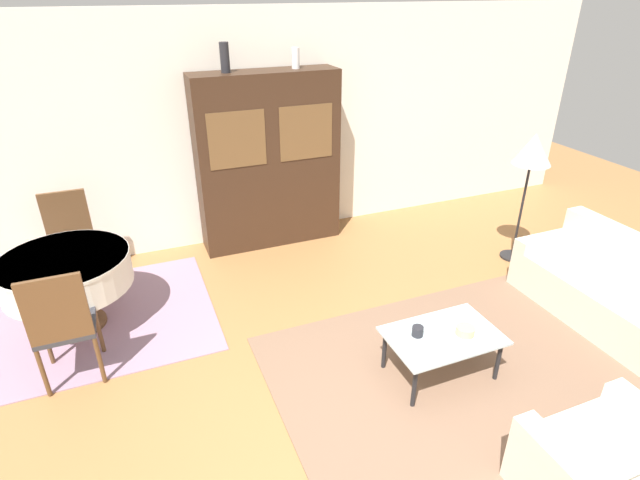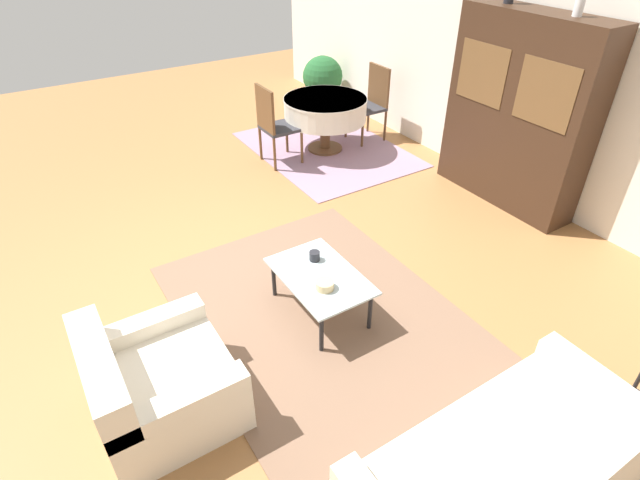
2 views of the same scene
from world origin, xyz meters
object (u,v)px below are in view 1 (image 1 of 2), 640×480
dining_chair_near (62,322)px  floor_lamp (533,154)px  vase_tall (225,58)px  vase_short (296,58)px  dining_table (66,272)px  couch (617,294)px  dining_chair_far (70,237)px  cup (418,331)px  display_cabinet (268,161)px  coffee_table (443,339)px  bowl (465,331)px

dining_chair_near → floor_lamp: floor_lamp is taller
vase_tall → vase_short: size_ratio=1.38×
dining_table → vase_short: 3.21m
couch → dining_chair_near: size_ratio=1.77×
dining_chair_far → vase_short: 3.05m
couch → dining_table: (-4.75, 1.81, 0.31)m
couch → vase_tall: (-2.94, 2.86, 1.93)m
vase_short → cup: bearing=-90.3°
dining_chair_far → vase_tall: 2.45m
display_cabinet → coffee_table: bearing=-79.2°
coffee_table → cup: (-0.20, 0.07, 0.08)m
cup → vase_tall: size_ratio=0.30×
display_cabinet → floor_lamp: (2.50, -1.52, 0.24)m
cup → coffee_table: bearing=-19.5°
bowl → vase_tall: 3.61m
cup → dining_table: bearing=145.6°
floor_lamp → bowl: bearing=-141.7°
dining_chair_near → cup: bearing=-20.7°
vase_short → floor_lamp: bearing=-35.4°
dining_chair_far → cup: size_ratio=11.20×
bowl → cup: bearing=160.3°
coffee_table → dining_chair_near: bearing=159.3°
dining_chair_near → vase_short: 3.55m
coffee_table → dining_chair_far: dining_chair_far is taller
dining_table → display_cabinet: bearing=25.1°
dining_chair_near → floor_lamp: size_ratio=0.69×
dining_chair_near → vase_short: vase_short is taller
floor_lamp → cup: bearing=-149.1°
display_cabinet → bowl: (0.71, -2.93, -0.59)m
dining_chair_near → dining_table: bearing=90.0°
cup → dining_chair_far: bearing=135.3°
floor_lamp → coffee_table: bearing=-145.2°
display_cabinet → vase_tall: (-0.42, 0.00, 1.18)m
couch → display_cabinet: (-2.53, 2.86, 0.75)m
display_cabinet → bowl: display_cabinet is taller
display_cabinet → dining_chair_near: size_ratio=2.01×
dining_chair_near → dining_chair_far: 1.58m
couch → dining_chair_far: size_ratio=1.77×
dining_table → vase_short: vase_short is taller
dining_table → floor_lamp: (4.73, -0.48, 0.68)m
dining_chair_far → floor_lamp: size_ratio=0.69×
cup → vase_short: size_ratio=0.41×
dining_chair_near → bowl: dining_chair_near is taller
cup → couch: bearing=-1.3°
dining_table → bowl: (2.94, -1.89, -0.15)m
coffee_table → dining_table: dining_table is taller
cup → vase_tall: 3.40m
bowl → vase_tall: (-1.13, 2.94, 1.77)m
couch → coffee_table: bearing=90.6°
couch → dining_chair_near: (-4.75, 1.03, 0.30)m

